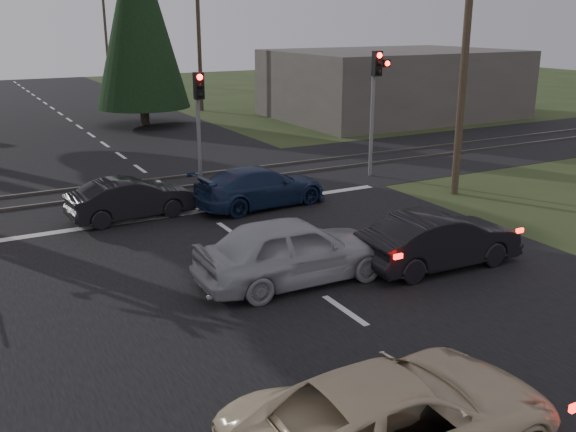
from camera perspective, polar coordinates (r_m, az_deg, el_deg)
ground at (r=13.55m, az=5.07°, el=-8.37°), size 120.00×120.00×0.00m
road at (r=22.05m, az=-9.40°, el=1.61°), size 14.00×100.00×0.01m
rail_corridor at (r=23.89m, az=-11.01°, el=2.73°), size 120.00×8.00×0.01m
stop_line at (r=20.42m, az=-7.71°, el=0.45°), size 13.00×0.35×0.00m
rail_near at (r=23.14m, az=-10.41°, el=2.41°), size 120.00×0.12×0.10m
rail_far at (r=24.62m, az=-11.60°, el=3.23°), size 120.00×0.12×0.10m
traffic_signal_right at (r=24.46m, az=7.84°, el=11.10°), size 0.68×0.48×4.70m
traffic_signal_center at (r=22.45m, az=-7.91°, el=9.26°), size 0.32×0.48×4.10m
utility_pole_near at (r=22.31m, az=15.46°, el=13.73°), size 1.80×0.26×9.00m
utility_pole_mid at (r=42.99m, az=-7.93°, el=15.52°), size 1.80×0.26×9.00m
utility_pole_far at (r=66.93m, az=-15.92°, el=15.58°), size 1.80×0.26×9.00m
conifer_tree at (r=37.59m, az=-13.17°, el=16.97°), size 5.20×5.20×11.00m
building_right at (r=40.81m, az=9.29°, el=11.55°), size 14.00×10.00×4.00m
cream_coupe at (r=9.20m, az=9.65°, el=-17.22°), size 4.83×2.31×1.33m
dark_hatchback at (r=15.99m, az=13.33°, el=-2.10°), size 4.18×1.58×1.36m
silver_car at (r=14.61m, az=0.49°, el=-3.06°), size 4.60×1.93×1.56m
blue_sedan at (r=20.66m, az=-2.47°, el=2.61°), size 4.58×2.17×1.29m
dark_car_far at (r=19.92m, az=-13.77°, el=1.49°), size 3.85×1.61×1.24m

